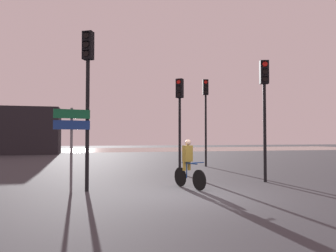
{
  "coord_description": "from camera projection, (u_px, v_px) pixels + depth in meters",
  "views": [
    {
      "loc": [
        -3.05,
        -9.17,
        1.68
      ],
      "look_at": [
        0.5,
        5.0,
        2.2
      ],
      "focal_mm": 35.0,
      "sensor_mm": 36.0,
      "label": 1
    }
  ],
  "objects": [
    {
      "name": "cyclist",
      "position": [
        188.0,
        163.0,
        10.91
      ],
      "size": [
        0.67,
        1.63,
        1.62
      ],
      "rotation": [
        0.0,
        0.0,
        -2.82
      ],
      "color": "black",
      "rests_on": "ground"
    },
    {
      "name": "traffic_light_near_right",
      "position": [
        264.0,
        98.0,
        12.5
      ],
      "size": [
        0.37,
        0.39,
        4.64
      ],
      "rotation": [
        0.0,
        0.0,
        2.87
      ],
      "color": "black",
      "rests_on": "ground"
    },
    {
      "name": "water_strip",
      "position": [
        109.0,
        150.0,
        45.1
      ],
      "size": [
        80.0,
        16.0,
        0.01
      ],
      "primitive_type": "cube",
      "color": "#9E937F",
      "rests_on": "ground"
    },
    {
      "name": "ground_plane",
      "position": [
        193.0,
        195.0,
        9.57
      ],
      "size": [
        120.0,
        120.0,
        0.0
      ],
      "primitive_type": "plane",
      "color": "#333338"
    },
    {
      "name": "traffic_light_far_right",
      "position": [
        206.0,
        107.0,
        19.15
      ],
      "size": [
        0.37,
        0.39,
        5.09
      ],
      "rotation": [
        0.0,
        0.0,
        2.87
      ],
      "color": "black",
      "rests_on": "ground"
    },
    {
      "name": "traffic_light_near_left",
      "position": [
        88.0,
        81.0,
        10.37
      ],
      "size": [
        0.4,
        0.42,
        5.06
      ],
      "rotation": [
        0.0,
        0.0,
        2.65
      ],
      "color": "black",
      "rests_on": "ground"
    },
    {
      "name": "traffic_light_center",
      "position": [
        180.0,
        108.0,
        15.37
      ],
      "size": [
        0.41,
        0.42,
        4.45
      ],
      "rotation": [
        0.0,
        0.0,
        2.46
      ],
      "color": "black",
      "rests_on": "ground"
    },
    {
      "name": "direction_sign_post",
      "position": [
        72.0,
        134.0,
        10.05
      ],
      "size": [
        1.08,
        0.26,
        2.6
      ],
      "rotation": [
        0.0,
        0.0,
        3.35
      ],
      "color": "slate",
      "rests_on": "ground"
    }
  ]
}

